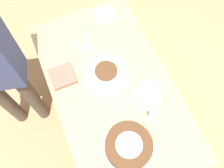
{
  "coord_description": "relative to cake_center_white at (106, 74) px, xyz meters",
  "views": [
    {
      "loc": [
        0.65,
        -0.28,
        2.39
      ],
      "look_at": [
        0.0,
        0.0,
        0.83
      ],
      "focal_mm": 40.0,
      "sensor_mm": 36.0,
      "label": 1
    }
  ],
  "objects": [
    {
      "name": "fork_pile",
      "position": [
        -0.31,
        -0.04,
        -0.03
      ],
      "size": [
        0.2,
        0.13,
        0.02
      ],
      "color": "silver",
      "rests_on": "dining_table"
    },
    {
      "name": "cake_front_chocolate",
      "position": [
        0.52,
        -0.07,
        0.01
      ],
      "size": [
        0.34,
        0.34,
        0.11
      ],
      "color": "white",
      "rests_on": "dining_table"
    },
    {
      "name": "cake_back_decorated",
      "position": [
        0.26,
        0.2,
        0.01
      ],
      "size": [
        0.2,
        0.2,
        0.12
      ],
      "color": "white",
      "rests_on": "dining_table"
    },
    {
      "name": "ground_plane",
      "position": [
        0.09,
        0.01,
        -0.82
      ],
      "size": [
        12.0,
        12.0,
        0.0
      ],
      "primitive_type": "plane",
      "color": "#A87F56"
    },
    {
      "name": "wine_glass_near",
      "position": [
        0.41,
        0.16,
        0.11
      ],
      "size": [
        0.06,
        0.06,
        0.22
      ],
      "color": "silver",
      "rests_on": "dining_table"
    },
    {
      "name": "cake_center_white",
      "position": [
        0.0,
        0.0,
        0.0
      ],
      "size": [
        0.33,
        0.33,
        0.09
      ],
      "color": "white",
      "rests_on": "dining_table"
    },
    {
      "name": "napkin_stack",
      "position": [
        -0.12,
        -0.29,
        -0.03
      ],
      "size": [
        0.17,
        0.17,
        0.03
      ],
      "color": "#B75B4C",
      "rests_on": "dining_table"
    },
    {
      "name": "dessert_plate_left",
      "position": [
        -0.52,
        0.2,
        -0.04
      ],
      "size": [
        0.18,
        0.18,
        0.01
      ],
      "color": "silver",
      "rests_on": "dining_table"
    },
    {
      "name": "dining_table",
      "position": [
        0.09,
        0.01,
        -0.17
      ],
      "size": [
        1.48,
        0.83,
        0.78
      ],
      "color": "tan",
      "rests_on": "ground_plane"
    }
  ]
}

